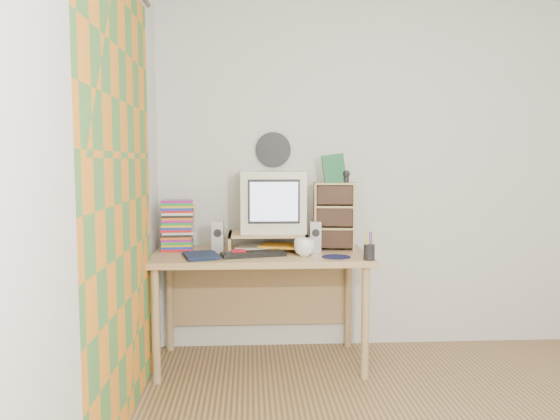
{
  "coord_description": "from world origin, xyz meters",
  "views": [
    {
      "loc": [
        -1.1,
        -2.16,
        1.35
      ],
      "look_at": [
        -0.9,
        1.33,
        1.04
      ],
      "focal_mm": 35.0,
      "sensor_mm": 36.0,
      "label": 1
    }
  ],
  "objects": [
    {
      "name": "diary",
      "position": [
        -1.5,
        1.2,
        0.77
      ],
      "size": [
        0.29,
        0.24,
        0.05
      ],
      "primitive_type": "imported",
      "rotation": [
        0.0,
        0.0,
        0.25
      ],
      "color": "#0F1939",
      "rests_on": "desk"
    },
    {
      "name": "wall_disc",
      "position": [
        -0.93,
        1.73,
        1.43
      ],
      "size": [
        0.25,
        0.02,
        0.25
      ],
      "primitive_type": "cylinder",
      "rotation": [
        1.57,
        0.0,
        0.0
      ],
      "color": "black",
      "rests_on": "back_wall"
    },
    {
      "name": "keyboard",
      "position": [
        -1.08,
        1.25,
        0.76
      ],
      "size": [
        0.42,
        0.23,
        0.03
      ],
      "primitive_type": "cube",
      "rotation": [
        0.0,
        0.0,
        0.24
      ],
      "color": "black",
      "rests_on": "desk"
    },
    {
      "name": "papers",
      "position": [
        -0.97,
        1.46,
        0.77
      ],
      "size": [
        0.36,
        0.31,
        0.04
      ],
      "primitive_type": null,
      "rotation": [
        0.0,
        0.0,
        -0.33
      ],
      "color": "silver",
      "rests_on": "desk"
    },
    {
      "name": "crt_monitor",
      "position": [
        -0.94,
        1.53,
        1.08
      ],
      "size": [
        0.43,
        0.43,
        0.41
      ],
      "primitive_type": "cube",
      "rotation": [
        0.0,
        0.0,
        -0.01
      ],
      "color": "beige",
      "rests_on": "monitor_riser"
    },
    {
      "name": "mug",
      "position": [
        -0.75,
        1.25,
        0.8
      ],
      "size": [
        0.17,
        0.17,
        0.11
      ],
      "primitive_type": "imported",
      "rotation": [
        0.0,
        0.0,
        -0.29
      ],
      "color": "white",
      "rests_on": "desk"
    },
    {
      "name": "game_box",
      "position": [
        -0.54,
        1.47,
        1.3
      ],
      "size": [
        0.15,
        0.04,
        0.19
      ],
      "primitive_type": "cube",
      "rotation": [
        0.0,
        0.0,
        0.09
      ],
      "color": "#1A5E36",
      "rests_on": "cd_rack"
    },
    {
      "name": "back_wall",
      "position": [
        0.0,
        1.75,
        1.25
      ],
      "size": [
        3.5,
        0.0,
        3.5
      ],
      "primitive_type": "plane",
      "rotation": [
        1.57,
        0.0,
        0.0
      ],
      "color": "silver",
      "rests_on": "floor"
    },
    {
      "name": "curtain",
      "position": [
        -1.71,
        0.48,
        1.15
      ],
      "size": [
        0.0,
        2.2,
        2.2
      ],
      "primitive_type": "plane",
      "rotation": [
        1.57,
        0.0,
        1.57
      ],
      "color": "orange",
      "rests_on": "left_wall"
    },
    {
      "name": "mousepad",
      "position": [
        -0.56,
        1.19,
        0.75
      ],
      "size": [
        0.22,
        0.22,
        0.0
      ],
      "primitive_type": "cylinder",
      "rotation": [
        0.0,
        0.0,
        0.26
      ],
      "color": "#101238",
      "rests_on": "desk"
    },
    {
      "name": "left_wall",
      "position": [
        -1.75,
        0.0,
        1.25
      ],
      "size": [
        0.0,
        3.5,
        3.5
      ],
      "primitive_type": "plane",
      "rotation": [
        1.57,
        0.0,
        1.57
      ],
      "color": "silver",
      "rests_on": "floor"
    },
    {
      "name": "pen_cup",
      "position": [
        -0.38,
        1.07,
        0.82
      ],
      "size": [
        0.08,
        0.08,
        0.14
      ],
      "primitive_type": null,
      "rotation": [
        0.0,
        0.0,
        0.28
      ],
      "color": "black",
      "rests_on": "desk"
    },
    {
      "name": "dvd_stack",
      "position": [
        -1.58,
        1.51,
        0.9
      ],
      "size": [
        0.21,
        0.15,
        0.29
      ],
      "primitive_type": null,
      "rotation": [
        0.0,
        0.0,
        0.04
      ],
      "color": "brown",
      "rests_on": "desk"
    },
    {
      "name": "monitor_riser",
      "position": [
        -0.98,
        1.48,
        0.84
      ],
      "size": [
        0.52,
        0.3,
        0.12
      ],
      "color": "tan",
      "rests_on": "desk"
    },
    {
      "name": "speaker_left",
      "position": [
        -1.31,
        1.4,
        0.85
      ],
      "size": [
        0.08,
        0.08,
        0.21
      ],
      "primitive_type": "cube",
      "rotation": [
        0.0,
        0.0,
        -0.06
      ],
      "color": "#A8A8AC",
      "rests_on": "desk"
    },
    {
      "name": "cd_rack",
      "position": [
        -0.53,
        1.49,
        0.98
      ],
      "size": [
        0.29,
        0.18,
        0.46
      ],
      "primitive_type": "cube",
      "rotation": [
        0.0,
        0.0,
        -0.12
      ],
      "color": "tan",
      "rests_on": "desk"
    },
    {
      "name": "desk",
      "position": [
        -1.03,
        1.44,
        0.62
      ],
      "size": [
        1.4,
        0.7,
        0.75
      ],
      "color": "tan",
      "rests_on": "floor"
    },
    {
      "name": "speaker_right",
      "position": [
        -0.67,
        1.41,
        0.85
      ],
      "size": [
        0.08,
        0.08,
        0.2
      ],
      "primitive_type": "cube",
      "rotation": [
        0.0,
        0.0,
        0.01
      ],
      "color": "#A8A8AC",
      "rests_on": "desk"
    },
    {
      "name": "red_box",
      "position": [
        -1.17,
        1.23,
        0.77
      ],
      "size": [
        0.09,
        0.06,
        0.04
      ],
      "primitive_type": "cube",
      "rotation": [
        0.0,
        0.0,
        -0.03
      ],
      "color": "#A81222",
      "rests_on": "desk"
    },
    {
      "name": "webcam",
      "position": [
        -0.45,
        1.46,
        1.25
      ],
      "size": [
        0.06,
        0.06,
        0.08
      ],
      "primitive_type": null,
      "rotation": [
        0.0,
        0.0,
        -0.14
      ],
      "color": "black",
      "rests_on": "cd_rack"
    }
  ]
}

